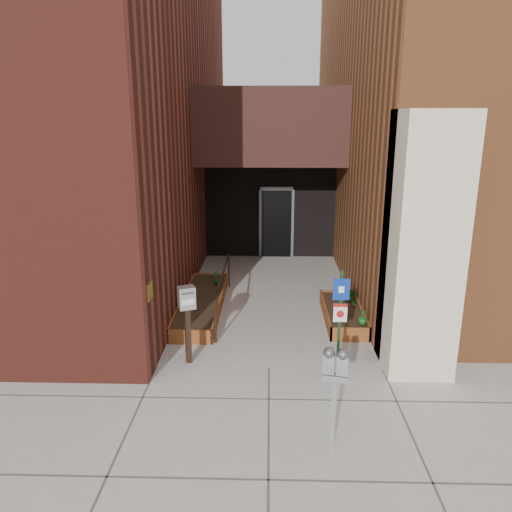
{
  "coord_description": "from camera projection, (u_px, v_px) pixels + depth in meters",
  "views": [
    {
      "loc": [
        -0.01,
        -7.92,
        4.31
      ],
      "look_at": [
        -0.28,
        1.8,
        1.55
      ],
      "focal_mm": 35.0,
      "sensor_mm": 36.0,
      "label": 1
    }
  ],
  "objects": [
    {
      "name": "planter_right",
      "position": [
        343.0,
        314.0,
        10.83
      ],
      "size": [
        0.8,
        2.2,
        0.3
      ],
      "color": "brown",
      "rests_on": "ground"
    },
    {
      "name": "shrub_left_c",
      "position": [
        191.0,
        292.0,
        11.15
      ],
      "size": [
        0.27,
        0.27,
        0.38
      ],
      "primitive_type": "imported",
      "rotation": [
        0.0,
        0.0,
        3.51
      ],
      "color": "#1D5418",
      "rests_on": "planter_left"
    },
    {
      "name": "shrub_right_a",
      "position": [
        363.0,
        317.0,
        9.87
      ],
      "size": [
        0.21,
        0.21,
        0.31
      ],
      "primitive_type": "imported",
      "rotation": [
        0.0,
        0.0,
        1.33
      ],
      "color": "#1B6122",
      "rests_on": "planter_right"
    },
    {
      "name": "shrub_left_d",
      "position": [
        216.0,
        277.0,
        12.22
      ],
      "size": [
        0.25,
        0.25,
        0.34
      ],
      "primitive_type": "imported",
      "rotation": [
        0.0,
        0.0,
        5.52
      ],
      "color": "#1B5F22",
      "rests_on": "planter_left"
    },
    {
      "name": "shrub_right_c",
      "position": [
        350.0,
        294.0,
        11.14
      ],
      "size": [
        0.34,
        0.34,
        0.31
      ],
      "primitive_type": "imported",
      "rotation": [
        0.0,
        0.0,
        4.44
      ],
      "color": "#295719",
      "rests_on": "planter_right"
    },
    {
      "name": "shrub_right_b",
      "position": [
        354.0,
        298.0,
        10.86
      ],
      "size": [
        0.25,
        0.25,
        0.34
      ],
      "primitive_type": "imported",
      "rotation": [
        0.0,
        0.0,
        2.38
      ],
      "color": "#175318",
      "rests_on": "planter_right"
    },
    {
      "name": "payment_dropbox",
      "position": [
        187.0,
        308.0,
        8.74
      ],
      "size": [
        0.35,
        0.3,
        1.44
      ],
      "color": "black",
      "rests_on": "ground"
    },
    {
      "name": "shrub_left_a",
      "position": [
        184.0,
        300.0,
        10.73
      ],
      "size": [
        0.43,
        0.43,
        0.34
      ],
      "primitive_type": "imported",
      "rotation": [
        0.0,
        0.0,
        0.62
      ],
      "color": "#25611B",
      "rests_on": "planter_left"
    },
    {
      "name": "parking_meter",
      "position": [
        335.0,
        372.0,
        6.38
      ],
      "size": [
        0.34,
        0.19,
        1.47
      ],
      "color": "#9E9EA0",
      "rests_on": "ground"
    },
    {
      "name": "sign_post",
      "position": [
        340.0,
        315.0,
        8.05
      ],
      "size": [
        0.27,
        0.07,
        1.95
      ],
      "color": "#133518",
      "rests_on": "ground"
    },
    {
      "name": "planter_left",
      "position": [
        202.0,
        304.0,
        11.4
      ],
      "size": [
        0.9,
        3.6,
        0.3
      ],
      "color": "brown",
      "rests_on": "ground"
    },
    {
      "name": "handrail",
      "position": [
        223.0,
        280.0,
        11.17
      ],
      "size": [
        0.04,
        3.34,
        0.9
      ],
      "color": "black",
      "rests_on": "ground"
    },
    {
      "name": "ground",
      "position": [
        269.0,
        368.0,
        8.8
      ],
      "size": [
        80.0,
        80.0,
        0.0
      ],
      "primitive_type": "plane",
      "color": "#9E9991",
      "rests_on": "ground"
    },
    {
      "name": "shrub_left_b",
      "position": [
        189.0,
        295.0,
        11.04
      ],
      "size": [
        0.27,
        0.27,
        0.34
      ],
      "primitive_type": "imported",
      "rotation": [
        0.0,
        0.0,
        2.33
      ],
      "color": "#225919",
      "rests_on": "planter_left"
    },
    {
      "name": "architecture",
      "position": [
        265.0,
        90.0,
        14.07
      ],
      "size": [
        20.0,
        14.6,
        10.0
      ],
      "color": "maroon",
      "rests_on": "ground"
    }
  ]
}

